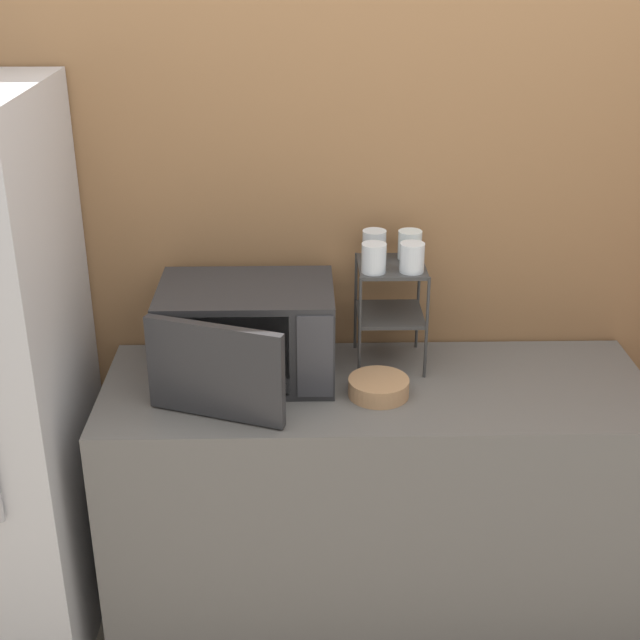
{
  "coord_description": "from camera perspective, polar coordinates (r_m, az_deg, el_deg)",
  "views": [
    {
      "loc": [
        -0.23,
        -2.18,
        2.25
      ],
      "look_at": [
        -0.18,
        0.34,
        1.12
      ],
      "focal_mm": 50.0,
      "sensor_mm": 36.0,
      "label": 1
    }
  ],
  "objects": [
    {
      "name": "counter",
      "position": [
        3.08,
        3.43,
        -11.58
      ],
      "size": [
        1.75,
        0.62,
        0.9
      ],
      "color": "#595654",
      "rests_on": "ground_plane"
    },
    {
      "name": "wall_back",
      "position": [
        3.01,
        3.31,
        5.73
      ],
      "size": [
        8.0,
        0.06,
        2.6
      ],
      "color": "olive",
      "rests_on": "ground_plane"
    },
    {
      "name": "dish_rack",
      "position": [
        2.89,
        4.55,
        1.71
      ],
      "size": [
        0.22,
        0.23,
        0.35
      ],
      "color": "#333333",
      "rests_on": "counter"
    },
    {
      "name": "glass_front_right",
      "position": [
        2.79,
        5.91,
        4.0
      ],
      "size": [
        0.08,
        0.08,
        0.09
      ],
      "color": "silver",
      "rests_on": "dish_rack"
    },
    {
      "name": "glass_back_left",
      "position": [
        2.89,
        3.41,
        4.86
      ],
      "size": [
        0.08,
        0.08,
        0.09
      ],
      "color": "silver",
      "rests_on": "dish_rack"
    },
    {
      "name": "glass_front_left",
      "position": [
        2.77,
        3.46,
        3.99
      ],
      "size": [
        0.08,
        0.08,
        0.09
      ],
      "color": "silver",
      "rests_on": "dish_rack"
    },
    {
      "name": "microwave",
      "position": [
        2.83,
        -4.81,
        -0.9
      ],
      "size": [
        0.56,
        0.54,
        0.31
      ],
      "color": "#262628",
      "rests_on": "counter"
    },
    {
      "name": "glass_back_right",
      "position": [
        2.9,
        5.77,
        4.82
      ],
      "size": [
        0.08,
        0.08,
        0.09
      ],
      "color": "silver",
      "rests_on": "dish_rack"
    },
    {
      "name": "bowl",
      "position": [
        2.77,
        3.7,
        -4.33
      ],
      "size": [
        0.19,
        0.19,
        0.06
      ],
      "color": "#AD7F56",
      "rests_on": "counter"
    }
  ]
}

